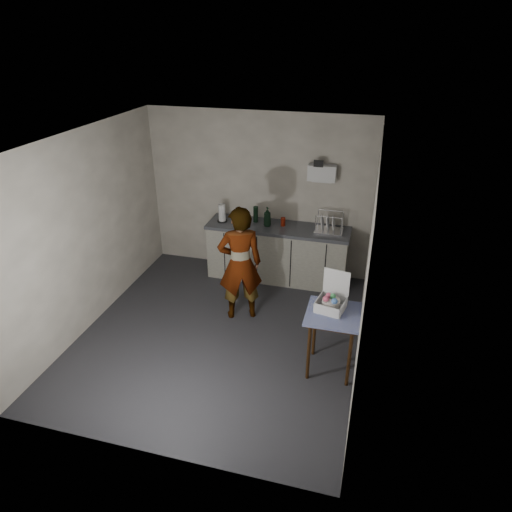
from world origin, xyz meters
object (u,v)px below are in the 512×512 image
(standing_man, at_px, (240,264))
(soda_can, at_px, (283,222))
(dish_rack, at_px, (328,227))
(paper_towel, at_px, (222,213))
(kitchen_counter, at_px, (278,254))
(bakery_box, at_px, (331,301))
(soap_bottle, at_px, (267,217))
(dark_bottle, at_px, (256,214))
(side_table, at_px, (333,321))

(standing_man, height_order, soda_can, standing_man)
(dish_rack, bearing_deg, paper_towel, -178.40)
(kitchen_counter, bearing_deg, bakery_box, -61.48)
(soap_bottle, bearing_deg, dark_bottle, 151.93)
(soda_can, distance_m, paper_towel, 0.98)
(soap_bottle, bearing_deg, bakery_box, -57.38)
(paper_towel, relative_size, dish_rack, 0.68)
(kitchen_counter, distance_m, soap_bottle, 0.66)
(paper_towel, bearing_deg, standing_man, -61.01)
(soap_bottle, bearing_deg, dish_rack, 2.47)
(side_table, relative_size, soda_can, 6.01)
(soap_bottle, relative_size, dish_rack, 0.73)
(kitchen_counter, xyz_separation_m, dish_rack, (0.78, 0.01, 0.55))
(side_table, distance_m, soap_bottle, 2.40)
(soap_bottle, bearing_deg, standing_man, -94.37)
(kitchen_counter, height_order, dark_bottle, dark_bottle)
(side_table, relative_size, dish_rack, 1.91)
(kitchen_counter, xyz_separation_m, soap_bottle, (-0.17, -0.03, 0.64))
(side_table, bearing_deg, soda_can, 116.46)
(standing_man, xyz_separation_m, soap_bottle, (0.09, 1.18, 0.24))
(side_table, bearing_deg, kitchen_counter, 118.41)
(kitchen_counter, xyz_separation_m, paper_towel, (-0.91, -0.03, 0.62))
(soap_bottle, height_order, dark_bottle, soap_bottle)
(soda_can, bearing_deg, bakery_box, -63.51)
(dark_bottle, bearing_deg, kitchen_counter, -12.93)
(paper_towel, bearing_deg, side_table, -44.77)
(soda_can, height_order, dark_bottle, dark_bottle)
(standing_man, distance_m, dark_bottle, 1.32)
(soap_bottle, xyz_separation_m, bakery_box, (1.22, -1.91, -0.16))
(soap_bottle, xyz_separation_m, dark_bottle, (-0.22, 0.12, -0.02))
(kitchen_counter, distance_m, soda_can, 0.56)
(kitchen_counter, distance_m, bakery_box, 2.26)
(side_table, distance_m, dish_rack, 2.08)
(standing_man, distance_m, dish_rack, 1.61)
(standing_man, distance_m, soda_can, 1.30)
(soap_bottle, relative_size, dark_bottle, 1.19)
(side_table, relative_size, dark_bottle, 3.12)
(dark_bottle, distance_m, dish_rack, 1.17)
(standing_man, xyz_separation_m, dark_bottle, (-0.13, 1.29, 0.21))
(soda_can, xyz_separation_m, dish_rack, (0.71, -0.03, 0.00))
(side_table, bearing_deg, dark_bottle, 125.03)
(paper_towel, xyz_separation_m, dish_rack, (1.68, 0.05, -0.07))
(side_table, bearing_deg, bakery_box, 117.82)
(standing_man, bearing_deg, paper_towel, -84.39)
(dark_bottle, bearing_deg, soda_can, -5.62)
(bakery_box, bearing_deg, dish_rack, 109.67)
(side_table, distance_m, paper_towel, 2.85)
(soap_bottle, relative_size, bakery_box, 0.71)
(soda_can, xyz_separation_m, dark_bottle, (-0.45, 0.04, 0.06))
(soap_bottle, height_order, dish_rack, soap_bottle)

